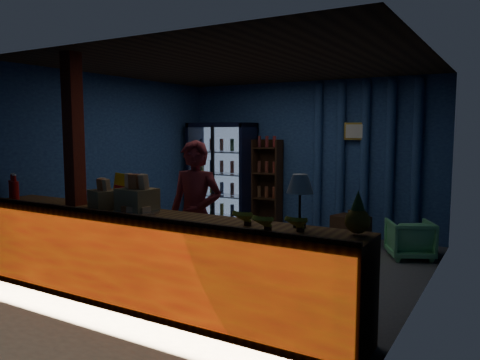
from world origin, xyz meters
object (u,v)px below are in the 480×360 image
object	(u,v)px
table_lamp	(300,186)
pastry_tray	(137,211)
green_chair	(410,239)
shopkeeper	(196,216)

from	to	relation	value
table_lamp	pastry_tray	bearing A→B (deg)	-173.56
green_chair	table_lamp	distance (m)	3.23
pastry_tray	table_lamp	distance (m)	1.71
green_chair	pastry_tray	xyz separation A→B (m)	(-2.02, -3.23, 0.71)
green_chair	table_lamp	xyz separation A→B (m)	(-0.36, -3.04, 1.04)
shopkeeper	table_lamp	size ratio (longest dim) A/B	3.66
shopkeeper	pastry_tray	distance (m)	0.72
table_lamp	green_chair	bearing A→B (deg)	83.34
green_chair	pastry_tray	distance (m)	3.88
pastry_tray	table_lamp	xyz separation A→B (m)	(1.67, 0.19, 0.33)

